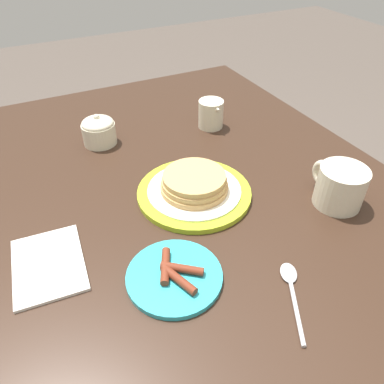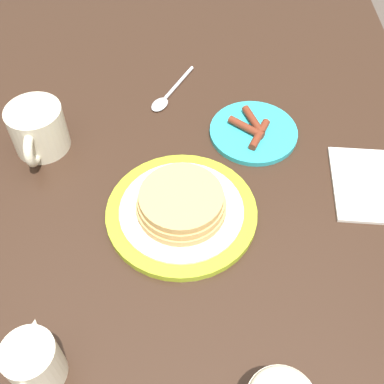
{
  "view_description": "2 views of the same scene",
  "coord_description": "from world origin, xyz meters",
  "views": [
    {
      "loc": [
        -0.49,
        0.28,
        1.26
      ],
      "look_at": [
        0.04,
        0.02,
        0.79
      ],
      "focal_mm": 35.0,
      "sensor_mm": 36.0,
      "label": 1
    },
    {
      "loc": [
        0.51,
        0.02,
        1.38
      ],
      "look_at": [
        0.04,
        0.02,
        0.79
      ],
      "focal_mm": 45.0,
      "sensor_mm": 36.0,
      "label": 2
    }
  ],
  "objects": [
    {
      "name": "dining_table",
      "position": [
        0.0,
        0.0,
        0.64
      ],
      "size": [
        1.39,
        0.9,
        0.76
      ],
      "color": "#332116",
      "rests_on": "ground_plane"
    },
    {
      "name": "spoon",
      "position": [
        -0.22,
        -0.03,
        0.77
      ],
      "size": [
        0.14,
        0.09,
        0.01
      ],
      "color": "silver",
      "rests_on": "dining_table"
    },
    {
      "name": "sugar_bowl",
      "position": [
        0.36,
        0.12,
        0.8
      ],
      "size": [
        0.08,
        0.08,
        0.08
      ],
      "color": "beige",
      "rests_on": "dining_table"
    },
    {
      "name": "pancake_plate",
      "position": [
        0.06,
        0.0,
        0.78
      ],
      "size": [
        0.24,
        0.24,
        0.05
      ],
      "color": "#AAC628",
      "rests_on": "dining_table"
    },
    {
      "name": "side_plate_bacon",
      "position": [
        -0.12,
        0.13,
        0.77
      ],
      "size": [
        0.16,
        0.16,
        0.02
      ],
      "color": "#2DADBC",
      "rests_on": "dining_table"
    },
    {
      "name": "napkin",
      "position": [
        -0.0,
        0.31,
        0.77
      ],
      "size": [
        0.17,
        0.13,
        0.01
      ],
      "color": "silver",
      "rests_on": "dining_table"
    },
    {
      "name": "creamer_pitcher",
      "position": [
        0.31,
        -0.17,
        0.8
      ],
      "size": [
        0.1,
        0.07,
        0.08
      ],
      "color": "beige",
      "rests_on": "dining_table"
    },
    {
      "name": "coffee_mug",
      "position": [
        -0.09,
        -0.25,
        0.81
      ],
      "size": [
        0.13,
        0.1,
        0.08
      ],
      "color": "beige",
      "rests_on": "dining_table"
    }
  ]
}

